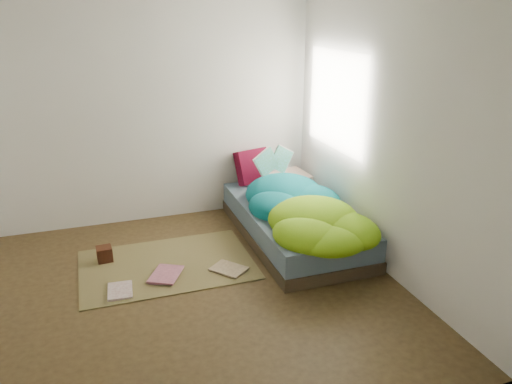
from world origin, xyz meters
The scene contains 12 objects.
ground centered at (0.00, 0.00, 0.00)m, with size 3.50×3.50×0.00m, color #3D2C17.
room_walls centered at (0.01, 0.01, 1.63)m, with size 3.54×3.54×2.62m.
bed centered at (1.22, 0.72, 0.17)m, with size 1.00×2.00×0.34m.
duvet centered at (1.22, 0.50, 0.51)m, with size 0.96×1.84×0.34m, color #076876, non-canonical shape.
rug centered at (-0.15, 0.55, 0.01)m, with size 1.60×1.10×0.01m, color brown.
pillow_floral centered at (1.44, 1.43, 0.40)m, with size 0.52×0.32×0.12m, color beige.
pillow_magenta centered at (1.07, 1.64, 0.54)m, with size 0.40×0.12×0.40m, color #430419.
open_book centered at (1.19, 1.24, 0.81)m, with size 0.43×0.09×0.26m, color #2D852B, non-canonical shape.
wooden_box centered at (-0.70, 0.82, 0.08)m, with size 0.14×0.14×0.14m, color black.
floor_book_a centered at (-0.71, 0.20, 0.02)m, with size 0.21×0.28×0.02m, color white.
floor_book_b centered at (-0.31, 0.38, 0.03)m, with size 0.25×0.33×0.03m, color #D27991.
floor_book_c centered at (0.29, 0.17, 0.02)m, with size 0.23×0.31×0.02m, color tan.
Camera 1 is at (-0.71, -3.70, 2.30)m, focal length 35.00 mm.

